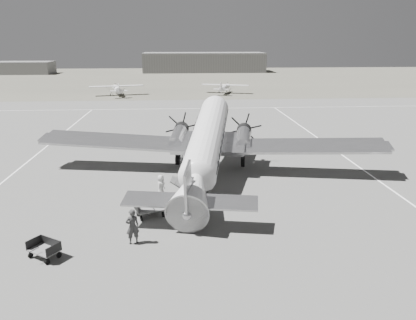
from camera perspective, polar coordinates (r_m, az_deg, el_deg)
The scene contains 15 objects.
ground at distance 28.78m, azimuth 3.94°, elevation -5.65°, with size 260.00×260.00×0.00m, color slate.
taxi_line_right at distance 32.62m, azimuth 25.38°, elevation -4.55°, with size 0.15×80.00×0.01m, color white.
taxi_line_left at distance 40.52m, azimuth -24.32°, elevation -0.49°, with size 0.15×60.00×0.01m, color white.
taxi_line_horizon at distance 67.37m, azimuth -0.72°, elevation 7.27°, with size 90.00×0.15×0.01m, color white.
grass_infield at distance 121.92m, azimuth -2.26°, elevation 11.42°, with size 260.00×90.00×0.01m, color #58554A.
hangar_main at distance 146.84m, azimuth -0.59°, elevation 13.59°, with size 42.00×14.00×6.60m.
shed_secondary at distance 150.61m, azimuth -24.43°, elevation 11.74°, with size 18.00×10.00×4.00m, color slate.
dc3_airliner at distance 32.15m, azimuth -0.25°, elevation 2.08°, with size 29.64×20.56×5.65m, color #B0B0B2, non-canonical shape.
light_plane_left at distance 85.18m, azimuth -12.68°, elevation 9.59°, with size 10.86×8.81×2.25m, color silver, non-canonical shape.
light_plane_right at distance 86.68m, azimuth 2.35°, elevation 10.03°, with size 10.07×8.17×2.09m, color silver, non-canonical shape.
baggage_cart_near at distance 26.26m, azimuth -8.15°, elevation -6.78°, with size 1.89×1.34×1.07m, color slate, non-canonical shape.
baggage_cart_far at distance 23.01m, azimuth -22.06°, elevation -11.60°, with size 1.66×1.17×0.94m, color slate, non-canonical shape.
ground_crew at distance 22.91m, azimuth -10.58°, elevation -9.17°, with size 0.74×0.49×2.04m, color #2B2B2B.
ramp_agent at distance 26.59m, azimuth -7.93°, elevation -5.95°, with size 0.73×0.57×1.51m, color beige.
passenger at distance 29.07m, azimuth -6.63°, elevation -3.70°, with size 0.83×0.54×1.70m, color #ABABA9.
Camera 1 is at (-3.83, -26.38, 10.85)m, focal length 35.00 mm.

